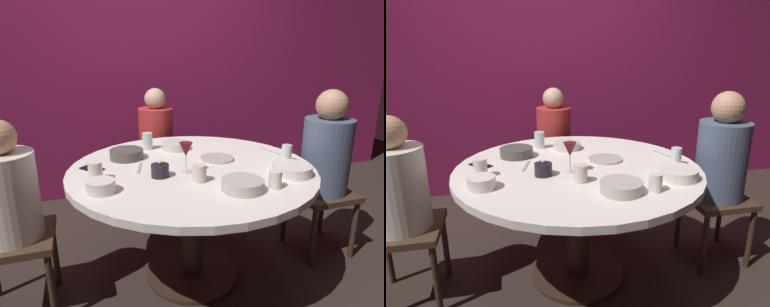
# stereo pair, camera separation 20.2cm
# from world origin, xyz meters

# --- Properties ---
(ground_plane) EXTENTS (8.00, 8.00, 0.00)m
(ground_plane) POSITION_xyz_m (0.00, 0.00, 0.00)
(ground_plane) COLOR #2D231E
(back_wall) EXTENTS (6.00, 0.10, 2.60)m
(back_wall) POSITION_xyz_m (0.00, 1.57, 1.30)
(back_wall) COLOR maroon
(back_wall) RESTS_ON ground
(dining_table) EXTENTS (1.46, 1.46, 0.76)m
(dining_table) POSITION_xyz_m (0.00, 0.00, 0.62)
(dining_table) COLOR silver
(dining_table) RESTS_ON ground
(seated_diner_left) EXTENTS (0.40, 0.40, 1.11)m
(seated_diner_left) POSITION_xyz_m (-1.00, 0.00, 0.69)
(seated_diner_left) COLOR #3F2D1E
(seated_diner_left) RESTS_ON ground
(seated_diner_back) EXTENTS (0.40, 0.40, 1.11)m
(seated_diner_back) POSITION_xyz_m (0.00, 0.99, 0.69)
(seated_diner_back) COLOR #3F2D1E
(seated_diner_back) RESTS_ON ground
(seated_diner_right) EXTENTS (0.40, 0.40, 1.18)m
(seated_diner_right) POSITION_xyz_m (0.97, 0.00, 0.73)
(seated_diner_right) COLOR #3F2D1E
(seated_diner_right) RESTS_ON ground
(candle_holder) EXTENTS (0.10, 0.10, 0.09)m
(candle_holder) POSITION_xyz_m (-0.22, -0.11, 0.79)
(candle_holder) COLOR black
(candle_holder) RESTS_ON dining_table
(wine_glass) EXTENTS (0.08, 0.08, 0.18)m
(wine_glass) POSITION_xyz_m (-0.07, -0.09, 0.89)
(wine_glass) COLOR silver
(wine_glass) RESTS_ON dining_table
(dinner_plate) EXTENTS (0.21, 0.21, 0.01)m
(dinner_plate) POSITION_xyz_m (0.19, 0.08, 0.76)
(dinner_plate) COLOR #B2ADA3
(dinner_plate) RESTS_ON dining_table
(cell_phone) EXTENTS (0.14, 0.15, 0.01)m
(cell_phone) POSITION_xyz_m (-0.57, 0.13, 0.76)
(cell_phone) COLOR black
(cell_phone) RESTS_ON dining_table
(bowl_serving_large) EXTENTS (0.21, 0.21, 0.06)m
(bowl_serving_large) POSITION_xyz_m (-0.35, 0.27, 0.79)
(bowl_serving_large) COLOR #4C4742
(bowl_serving_large) RESTS_ON dining_table
(bowl_salad_center) EXTENTS (0.22, 0.22, 0.06)m
(bowl_salad_center) POSITION_xyz_m (0.49, -0.31, 0.79)
(bowl_salad_center) COLOR silver
(bowl_salad_center) RESTS_ON dining_table
(bowl_small_white) EXTENTS (0.19, 0.19, 0.05)m
(bowl_small_white) POSITION_xyz_m (-0.00, 0.37, 0.78)
(bowl_small_white) COLOR beige
(bowl_small_white) RESTS_ON dining_table
(bowl_sauce_side) EXTENTS (0.21, 0.21, 0.06)m
(bowl_sauce_side) POSITION_xyz_m (0.13, -0.42, 0.79)
(bowl_sauce_side) COLOR #B2ADA3
(bowl_sauce_side) RESTS_ON dining_table
(bowl_rice_portion) EXTENTS (0.14, 0.14, 0.06)m
(bowl_rice_portion) POSITION_xyz_m (-0.54, -0.23, 0.79)
(bowl_rice_portion) COLOR silver
(bowl_rice_portion) RESTS_ON dining_table
(cup_near_candle) EXTENTS (0.06, 0.06, 0.11)m
(cup_near_candle) POSITION_xyz_m (0.58, -0.11, 0.81)
(cup_near_candle) COLOR silver
(cup_near_candle) RESTS_ON dining_table
(cup_by_left_diner) EXTENTS (0.07, 0.07, 0.09)m
(cup_by_left_diner) POSITION_xyz_m (0.29, -0.44, 0.80)
(cup_by_left_diner) COLOR silver
(cup_by_left_diner) RESTS_ON dining_table
(cup_by_right_diner) EXTENTS (0.07, 0.07, 0.09)m
(cup_by_right_diner) POSITION_xyz_m (-0.04, -0.24, 0.80)
(cup_by_right_diner) COLOR beige
(cup_by_right_diner) RESTS_ON dining_table
(cup_center_front) EXTENTS (0.07, 0.07, 0.12)m
(cup_center_front) POSITION_xyz_m (-0.18, 0.44, 0.81)
(cup_center_front) COLOR silver
(cup_center_front) RESTS_ON dining_table
(cup_far_edge) EXTENTS (0.08, 0.08, 0.10)m
(cup_far_edge) POSITION_xyz_m (-0.56, -0.06, 0.81)
(cup_far_edge) COLOR silver
(cup_far_edge) RESTS_ON dining_table
(fork_near_plate) EXTENTS (0.07, 0.18, 0.01)m
(fork_near_plate) POSITION_xyz_m (0.59, 0.11, 0.76)
(fork_near_plate) COLOR #B7B7BC
(fork_near_plate) RESTS_ON dining_table
(knife_near_plate) EXTENTS (0.06, 0.18, 0.01)m
(knife_near_plate) POSITION_xyz_m (-0.31, 0.06, 0.76)
(knife_near_plate) COLOR #B7B7BC
(knife_near_plate) RESTS_ON dining_table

